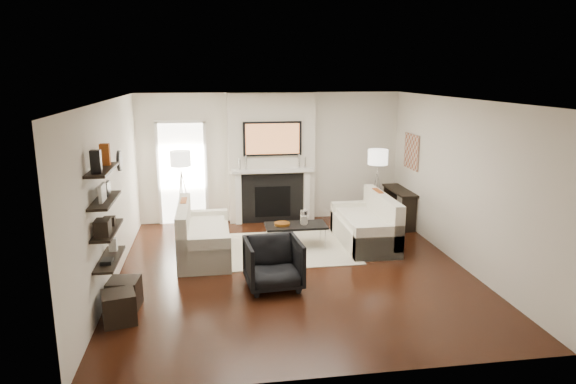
{
  "coord_description": "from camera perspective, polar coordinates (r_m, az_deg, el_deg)",
  "views": [
    {
      "loc": [
        -1.26,
        -7.65,
        3.1
      ],
      "look_at": [
        0.0,
        0.6,
        1.15
      ],
      "focal_mm": 32.0,
      "sensor_mm": 36.0,
      "label": 1
    }
  ],
  "objects": [
    {
      "name": "lamp_left_leg_a",
      "position": [
        10.47,
        -11.05,
        -0.92
      ],
      "size": [
        0.25,
        0.02,
        1.23
      ],
      "primitive_type": "cylinder",
      "rotation": [
        0.18,
        0.0,
        4.71
      ],
      "color": "silver",
      "rests_on": "floor"
    },
    {
      "name": "ottoman_far",
      "position": [
        6.98,
        -18.25,
        -12.09
      ],
      "size": [
        0.48,
        0.48,
        0.4
      ],
      "primitive_type": "cube",
      "rotation": [
        0.0,
        0.0,
        0.24
      ],
      "color": "black",
      "rests_on": "floor"
    },
    {
      "name": "decor_magfile_b",
      "position": [
        7.1,
        -19.67,
        3.94
      ],
      "size": [
        0.12,
        0.1,
        0.28
      ],
      "primitive_type": "cube",
      "color": "#944112",
      "rests_on": "shelf_top"
    },
    {
      "name": "decor_frame_b",
      "position": [
        7.16,
        -19.43,
        0.36
      ],
      "size": [
        0.04,
        0.22,
        0.18
      ],
      "primitive_type": "cube",
      "color": "black",
      "rests_on": "shelf_upper"
    },
    {
      "name": "lamp_right_post",
      "position": [
        10.6,
        9.78,
        -0.68
      ],
      "size": [
        0.02,
        0.02,
        1.2
      ],
      "primitive_type": "cylinder",
      "color": "silver",
      "rests_on": "floor"
    },
    {
      "name": "decor_magfile_a",
      "position": [
        6.56,
        -20.57,
        3.17
      ],
      "size": [
        0.12,
        0.1,
        0.28
      ],
      "primitive_type": "cube",
      "color": "black",
      "rests_on": "shelf_top"
    },
    {
      "name": "room_envelope",
      "position": [
        7.95,
        0.65,
        0.43
      ],
      "size": [
        6.0,
        6.0,
        6.0
      ],
      "color": "black",
      "rests_on": "ground"
    },
    {
      "name": "rug",
      "position": [
        9.29,
        -0.85,
        -6.29
      ],
      "size": [
        2.6,
        2.0,
        0.01
      ],
      "primitive_type": "cube",
      "color": "beige",
      "rests_on": "floor"
    },
    {
      "name": "lamp_left_post",
      "position": [
        10.47,
        -11.65,
        -0.94
      ],
      "size": [
        0.02,
        0.02,
        1.2
      ],
      "primitive_type": "cylinder",
      "color": "silver",
      "rests_on": "floor"
    },
    {
      "name": "ottoman_near",
      "position": [
        7.37,
        -17.71,
        -10.68
      ],
      "size": [
        0.44,
        0.44,
        0.4
      ],
      "primitive_type": "cube",
      "rotation": [
        0.0,
        0.0,
        -0.1
      ],
      "color": "black",
      "rests_on": "floor"
    },
    {
      "name": "loveseat_left_cushion",
      "position": [
        8.91,
        -8.99,
        -4.19
      ],
      "size": [
        0.63,
        1.44,
        0.1
      ],
      "primitive_type": "cube",
      "color": "silver",
      "rests_on": "loveseat_left_base"
    },
    {
      "name": "coffee_leg_sw",
      "position": [
        9.49,
        -2.34,
        -4.72
      ],
      "size": [
        0.02,
        0.02,
        0.38
      ],
      "primitive_type": "cylinder",
      "color": "silver",
      "rests_on": "floor"
    },
    {
      "name": "coffee_table",
      "position": [
        9.28,
        0.87,
        -3.76
      ],
      "size": [
        1.1,
        0.55,
        0.04
      ],
      "primitive_type": "cube",
      "color": "black",
      "rests_on": "floor"
    },
    {
      "name": "loveseat_right_cushion",
      "position": [
        9.5,
        8.22,
        -3.06
      ],
      "size": [
        0.63,
        1.44,
        0.1
      ],
      "primitive_type": "cube",
      "color": "silver",
      "rests_on": "loveseat_right_base"
    },
    {
      "name": "candlestick_l_short",
      "position": [
        10.53,
        -5.4,
        3.11
      ],
      "size": [
        0.04,
        0.04,
        0.24
      ],
      "primitive_type": "cylinder",
      "color": "silver",
      "rests_on": "mantel_shelf"
    },
    {
      "name": "door_trim_r",
      "position": [
        10.81,
        -9.11,
        2.05
      ],
      "size": [
        0.06,
        0.06,
        2.16
      ],
      "primitive_type": "cube",
      "color": "white",
      "rests_on": "floor"
    },
    {
      "name": "shelf_upper",
      "position": [
        6.97,
        -19.69,
        -0.9
      ],
      "size": [
        0.25,
        1.0,
        0.04
      ],
      "primitive_type": "cube",
      "color": "black",
      "rests_on": "wall_left"
    },
    {
      "name": "lamp_left_shade",
      "position": [
        10.3,
        -11.87,
        3.65
      ],
      "size": [
        0.4,
        0.4,
        0.3
      ],
      "primitive_type": "cylinder",
      "color": "white",
      "rests_on": "lamp_left_post"
    },
    {
      "name": "loveseat_right_base",
      "position": [
        9.59,
        8.46,
        -4.53
      ],
      "size": [
        0.85,
        1.8,
        0.42
      ],
      "primitive_type": "cube",
      "color": "silver",
      "rests_on": "floor"
    },
    {
      "name": "hallway_panel",
      "position": [
        10.84,
        -11.64,
        1.98
      ],
      "size": [
        0.9,
        0.02,
        2.1
      ],
      "primitive_type": "cube",
      "color": "white",
      "rests_on": "floor"
    },
    {
      "name": "clock_face",
      "position": [
        8.78,
        -18.06,
        3.33
      ],
      "size": [
        0.01,
        0.29,
        0.29
      ],
      "primitive_type": "cylinder",
      "rotation": [
        0.0,
        1.57,
        0.0
      ],
      "color": "white",
      "rests_on": "clock_rim"
    },
    {
      "name": "decor_box_tall",
      "position": [
        7.44,
        -18.86,
        -5.54
      ],
      "size": [
        0.1,
        0.1,
        0.18
      ],
      "primitive_type": "cube",
      "color": "white",
      "rests_on": "shelf_bottom"
    },
    {
      "name": "door_trim_top",
      "position": [
        10.67,
        -11.92,
        7.66
      ],
      "size": [
        1.02,
        0.06,
        0.06
      ],
      "primitive_type": "cube",
      "color": "white",
      "rests_on": "wall_back"
    },
    {
      "name": "lamp_right_leg_a",
      "position": [
        10.63,
        10.34,
        -0.66
      ],
      "size": [
        0.25,
        0.02,
        1.23
      ],
      "primitive_type": "cylinder",
      "rotation": [
        0.18,
        0.0,
        4.71
      ],
      "color": "silver",
      "rests_on": "floor"
    },
    {
      "name": "coffee_leg_se",
      "position": [
        9.64,
        3.59,
        -4.44
      ],
      "size": [
        0.02,
        0.02,
        0.38
      ],
      "primitive_type": "cylinder",
      "color": "silver",
      "rests_on": "floor"
    },
    {
      "name": "candlestick_r_short",
      "position": [
        10.69,
        1.91,
        3.31
      ],
      "size": [
        0.04,
        0.04,
        0.24
      ],
      "primitive_type": "cylinder",
      "color": "silver",
      "rests_on": "mantel_shelf"
    },
    {
      "name": "candlestick_r_tall",
      "position": [
        10.66,
        1.23,
        3.45
      ],
      "size": [
        0.04,
        0.04,
        0.3
      ],
      "primitive_type": "cylinder",
      "color": "silver",
      "rests_on": "mantel_shelf"
    },
    {
      "name": "decor_box_small",
      "position": [
        7.21,
        -19.25,
        -3.06
      ],
      "size": [
        0.15,
        0.12,
        0.12
      ],
      "primitive_type": "cube",
      "color": "black",
      "rests_on": "shelf_lower"
    },
    {
      "name": "wall_art",
      "position": [
        10.6,
        13.57,
        4.38
      ],
      "size": [
        0.03,
        0.7,
        0.7
      ],
      "primitive_type": "cube",
      "color": "#9F6D4F",
      "rests_on": "wall_right"
    },
    {
      "name": "shelf_bottom",
      "position": [
        7.2,
        -19.2,
        -7.08
      ],
      "size": [
        0.25,
        1.0,
        0.03
      ],
      "primitive_type": "cube",
      "color": "black",
      "rests_on": "wall_left"
    },
    {
      "name": "mantel_pilaster_r",
      "position": [
        10.85,
        2.08,
        -0.45
      ],
      "size": [
        0.12,
        0.08,
        1.1
      ],
      "primitive_type": "cube",
      "color": "white",
      "rests_on": "floor"
    },
    {
      "name": "loveseat_left_base",
      "position": [
        8.99,
        -9.25,
        -5.78
      ],
      "size": [
        0.85,
        1.8,
        0.42
      ],
      "primitive_type": "cube",
      "color": "silver",
      "rests_on": "floor"
    },
    {
      "name": "coffee_leg_nw",
      "position": [
        9.07,
        -2.03,
        -5.57
      ],
      "size": [
        0.02,
        0.02,
        0.38
      ],
      "primitive_type": "cylinder",
      "color": "silver",
      "rests_on": "floor"
    },
    {
      "name": "armchair",
      "position": [
        7.57,
        -1.63,
        -7.69
      ],
      "size": [
        0.85,
        0.8,
        0.81
      ],
      "primitive_type": "imported",
      "rotation": [
        0.0,
        0.0,
        0.08
      ],
      "color": "black",
      "rests_on": "floor"
    },
    {
      "name": "firebox",
      "position": [
        10.79,
        -1.71,
        -1.07
      ],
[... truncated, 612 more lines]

